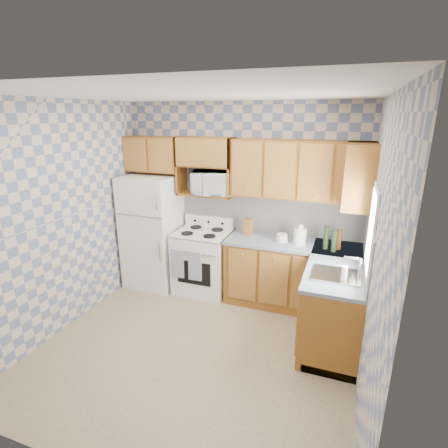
{
  "coord_description": "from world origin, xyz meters",
  "views": [
    {
      "loc": [
        1.44,
        -3.05,
        2.53
      ],
      "look_at": [
        0.05,
        0.75,
        1.25
      ],
      "focal_mm": 28.0,
      "sensor_mm": 36.0,
      "label": 1
    }
  ],
  "objects_px": {
    "stove_body": "(203,262)",
    "electric_kettle": "(300,236)",
    "refrigerator": "(153,231)",
    "microwave": "(213,183)"
  },
  "relations": [
    {
      "from": "refrigerator",
      "to": "stove_body",
      "type": "distance_m",
      "value": 0.89
    },
    {
      "from": "stove_body",
      "to": "electric_kettle",
      "type": "relative_size",
      "value": 4.41
    },
    {
      "from": "microwave",
      "to": "electric_kettle",
      "type": "height_order",
      "value": "microwave"
    },
    {
      "from": "electric_kettle",
      "to": "microwave",
      "type": "bearing_deg",
      "value": 173.06
    },
    {
      "from": "electric_kettle",
      "to": "stove_body",
      "type": "bearing_deg",
      "value": 179.57
    },
    {
      "from": "refrigerator",
      "to": "electric_kettle",
      "type": "bearing_deg",
      "value": 0.39
    },
    {
      "from": "microwave",
      "to": "electric_kettle",
      "type": "distance_m",
      "value": 1.4
    },
    {
      "from": "refrigerator",
      "to": "stove_body",
      "type": "relative_size",
      "value": 1.87
    },
    {
      "from": "stove_body",
      "to": "electric_kettle",
      "type": "bearing_deg",
      "value": -0.43
    },
    {
      "from": "microwave",
      "to": "stove_body",
      "type": "bearing_deg",
      "value": -145.96
    }
  ]
}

